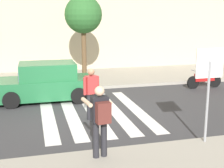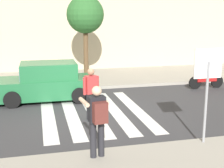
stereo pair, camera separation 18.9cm
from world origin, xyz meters
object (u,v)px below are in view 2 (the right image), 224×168
object	(u,v)px
stop_sign	(208,75)
motorcycle	(206,80)
photographer_with_backpack	(97,116)
pedestrian_crossing	(91,91)
street_tree_center	(85,15)
parked_car_green	(46,83)

from	to	relation	value
stop_sign	motorcycle	distance (m)	7.18
photographer_with_backpack	pedestrian_crossing	xyz separation A→B (m)	(0.41, 3.18, -0.19)
photographer_with_backpack	street_tree_center	distance (m)	9.17
parked_car_green	street_tree_center	bearing A→B (deg)	53.90
parked_car_green	photographer_with_backpack	bearing A→B (deg)	-80.82
stop_sign	photographer_with_backpack	xyz separation A→B (m)	(-2.89, -0.22, -0.78)
stop_sign	parked_car_green	world-z (taller)	stop_sign
pedestrian_crossing	parked_car_green	distance (m)	3.11
pedestrian_crossing	motorcycle	world-z (taller)	pedestrian_crossing
photographer_with_backpack	motorcycle	world-z (taller)	photographer_with_backpack
photographer_with_backpack	parked_car_green	size ratio (longest dim) A/B	0.42
stop_sign	pedestrian_crossing	distance (m)	3.99
parked_car_green	street_tree_center	xyz separation A→B (m)	(2.09, 2.87, 2.67)
parked_car_green	street_tree_center	world-z (taller)	street_tree_center
stop_sign	motorcycle	xyz separation A→B (m)	(3.57, 6.04, -1.54)
photographer_with_backpack	motorcycle	distance (m)	9.03
pedestrian_crossing	street_tree_center	size ratio (longest dim) A/B	0.41
stop_sign	photographer_with_backpack	size ratio (longest dim) A/B	1.44
stop_sign	street_tree_center	xyz separation A→B (m)	(-1.76, 8.61, 1.44)
parked_car_green	pedestrian_crossing	bearing A→B (deg)	-63.77
photographer_with_backpack	street_tree_center	size ratio (longest dim) A/B	0.41
stop_sign	street_tree_center	bearing A→B (deg)	101.58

